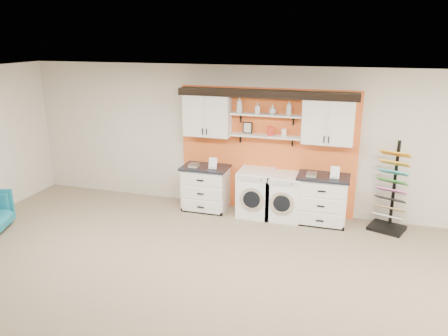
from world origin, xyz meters
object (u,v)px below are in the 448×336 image
(base_cabinet_left, at_px, (206,188))
(sample_rack, at_px, (390,202))
(base_cabinet_right, at_px, (322,199))
(dryer, at_px, (285,196))
(washer, at_px, (256,193))

(base_cabinet_left, xyz_separation_m, sample_rack, (3.43, 0.03, 0.07))
(base_cabinet_left, bearing_deg, sample_rack, 0.55)
(base_cabinet_right, distance_m, dryer, 0.69)
(base_cabinet_right, height_order, sample_rack, sample_rack)
(washer, relative_size, dryer, 1.03)
(dryer, relative_size, sample_rack, 0.54)
(base_cabinet_left, distance_m, sample_rack, 3.43)
(base_cabinet_right, bearing_deg, washer, -179.84)
(base_cabinet_left, bearing_deg, base_cabinet_right, -0.00)
(base_cabinet_right, distance_m, washer, 1.25)
(washer, distance_m, dryer, 0.56)
(washer, xyz_separation_m, sample_rack, (2.41, 0.04, 0.07))
(washer, distance_m, sample_rack, 2.41)
(base_cabinet_left, height_order, base_cabinet_right, base_cabinet_right)
(sample_rack, bearing_deg, base_cabinet_right, -158.44)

